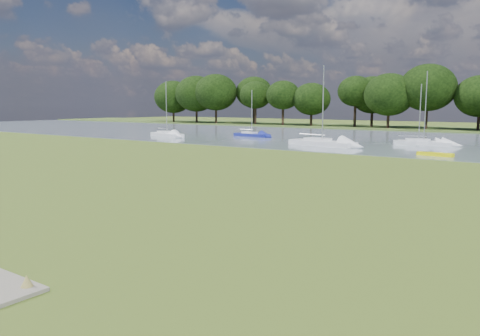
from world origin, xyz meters
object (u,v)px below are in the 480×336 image
Objects in this scene: sailboat_0 at (251,134)px; sailboat_5 at (321,141)px; sailboat_4 at (423,141)px; sailboat_6 at (418,141)px; kayak at (435,154)px; sailboat_2 at (167,133)px.

sailboat_0 is 0.74× the size of sailboat_5.
sailboat_4 is at bearing 9.13° from sailboat_0.
sailboat_5 is (14.39, -7.48, 0.09)m from sailboat_0.
sailboat_5 is at bearing -160.16° from sailboat_6.
kayak is 37.24m from sailboat_2.
sailboat_2 is 33.86m from sailboat_4.
sailboat_6 is at bearing 117.97° from kayak.
kayak is at bearing 11.92° from sailboat_2.
sailboat_5 reaches higher than sailboat_0.
sailboat_4 is 0.55m from sailboat_6.
sailboat_0 is 11.99m from sailboat_2.
sailboat_6 reaches higher than sailboat_0.
sailboat_2 is 0.94× the size of sailboat_4.
sailboat_0 is at bearing 163.89° from kayak.
sailboat_2 reaches higher than sailboat_6.
sailboat_2 is 0.88× the size of sailboat_5.
sailboat_4 is (23.41, -0.28, 0.02)m from sailboat_0.
sailboat_2 is (-9.80, -6.91, 0.05)m from sailboat_0.
kayak is at bearing -12.54° from sailboat_0.
sailboat_2 is at bearing -135.00° from sailboat_0.
sailboat_2 is at bearing -167.98° from sailboat_4.
kayak is 0.38× the size of sailboat_4.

